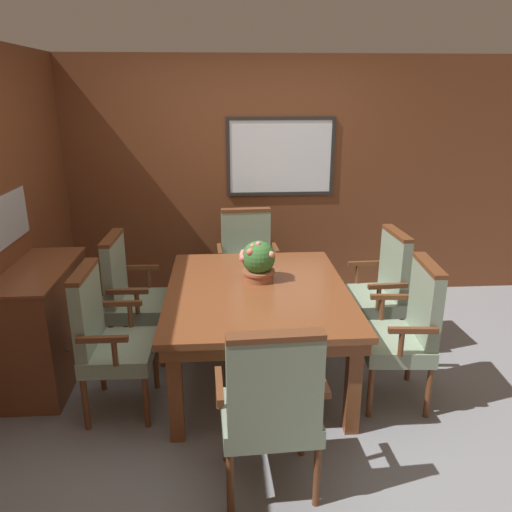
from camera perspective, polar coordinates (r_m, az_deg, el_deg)
name	(u,v)px	position (r m, az deg, el deg)	size (l,w,h in m)	color
ground_plane	(265,383)	(3.92, 1.04, -14.31)	(14.00, 14.00, 0.00)	gray
wall_back	(251,181)	(5.19, -0.56, 8.60)	(7.20, 0.08, 2.45)	brown
dining_table	(257,299)	(3.72, 0.15, -4.97)	(1.33, 1.65, 0.73)	brown
chair_left_far	(130,291)	(4.19, -14.22, -3.92)	(0.47, 0.58, 1.03)	brown
chair_left_near	(107,335)	(3.52, -16.71, -8.63)	(0.46, 0.57, 1.03)	brown
chair_head_far	(247,258)	(4.84, -1.02, -0.24)	(0.59, 0.48, 1.03)	brown
chair_right_far	(380,286)	(4.30, 14.00, -3.33)	(0.48, 0.59, 1.03)	brown
chair_head_near	(272,405)	(2.71, 1.79, -16.63)	(0.59, 0.48, 1.03)	brown
chair_right_near	(407,327)	(3.64, 16.84, -7.74)	(0.49, 0.59, 1.03)	brown
potted_plant	(258,261)	(3.79, 0.25, -0.62)	(0.28, 0.26, 0.32)	#9E5638
sideboard_cabinet	(45,325)	(4.09, -22.92, -7.22)	(0.44, 1.02, 0.89)	brown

